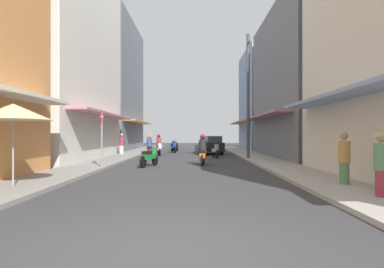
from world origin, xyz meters
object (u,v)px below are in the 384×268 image
object	(u,v)px
motorbike_white	(159,146)
parked_car	(211,145)
pedestrian_midway	(382,161)
vendor_umbrella	(13,112)
motorbike_red	(150,147)
utility_pole	(248,95)
motorbike_blue	(174,147)
pedestrian_crossing	(344,160)
motorbike_silver	(215,150)
motorbike_black	(175,146)
motorbike_green	(150,156)
motorbike_orange	(203,151)
street_sign_no_entry	(102,131)
pedestrian_far	(122,144)

from	to	relation	value
motorbike_white	parked_car	bearing A→B (deg)	28.14
pedestrian_midway	vendor_umbrella	distance (m)	9.58
motorbike_red	utility_pole	bearing A→B (deg)	-14.15
motorbike_blue	pedestrian_crossing	xyz separation A→B (m)	(6.18, -18.89, 0.31)
pedestrian_crossing	motorbike_silver	bearing A→B (deg)	103.01
motorbike_white	vendor_umbrella	distance (m)	15.86
motorbike_black	vendor_umbrella	bearing A→B (deg)	-97.96
motorbike_blue	pedestrian_crossing	size ratio (longest dim) A/B	1.09
pedestrian_midway	motorbike_green	bearing A→B (deg)	127.68
motorbike_silver	pedestrian_midway	xyz separation A→B (m)	(2.93, -14.77, 0.44)
motorbike_orange	pedestrian_midway	xyz separation A→B (m)	(3.91, -9.29, 0.24)
motorbike_silver	utility_pole	world-z (taller)	utility_pole
motorbike_red	motorbike_orange	size ratio (longest dim) A/B	1.00
motorbike_white	motorbike_black	bearing A→B (deg)	83.59
motorbike_silver	motorbike_white	size ratio (longest dim) A/B	1.01
motorbike_red	vendor_umbrella	xyz separation A→B (m)	(-2.02, -13.07, 1.49)
motorbike_orange	utility_pole	bearing A→B (deg)	51.69
motorbike_green	pedestrian_crossing	bearing A→B (deg)	-44.65
motorbike_black	parked_car	size ratio (longest dim) A/B	0.41
motorbike_blue	motorbike_red	world-z (taller)	motorbike_red
parked_car	vendor_umbrella	distance (m)	18.88
motorbike_black	motorbike_white	xyz separation A→B (m)	(-0.78, -6.99, 0.20)
motorbike_black	pedestrian_crossing	distance (m)	22.99
motorbike_silver	motorbike_orange	size ratio (longest dim) A/B	1.00
pedestrian_crossing	motorbike_black	bearing A→B (deg)	105.76
motorbike_white	pedestrian_crossing	world-z (taller)	pedestrian_crossing
motorbike_black	street_sign_no_entry	world-z (taller)	street_sign_no_entry
motorbike_black	vendor_umbrella	xyz separation A→B (m)	(-3.16, -22.60, 1.69)
motorbike_green	vendor_umbrella	bearing A→B (deg)	-112.49
motorbike_red	motorbike_orange	distance (m)	6.30
motorbike_red	motorbike_white	size ratio (longest dim) A/B	1.01
motorbike_white	pedestrian_midway	size ratio (longest dim) A/B	1.07
motorbike_red	street_sign_no_entry	distance (m)	7.73
pedestrian_far	vendor_umbrella	xyz separation A→B (m)	(0.40, -15.54, 1.36)
motorbike_orange	pedestrian_far	size ratio (longest dim) A/B	1.09
motorbike_white	pedestrian_far	distance (m)	2.78
motorbike_silver	motorbike_orange	xyz separation A→B (m)	(-0.98, -5.48, 0.20)
pedestrian_far	street_sign_no_entry	distance (m)	10.19
motorbike_blue	motorbike_green	xyz separation A→B (m)	(-0.36, -12.43, 0.00)
motorbike_blue	pedestrian_midway	world-z (taller)	pedestrian_midway
motorbike_blue	motorbike_orange	bearing A→B (deg)	-79.01
pedestrian_far	motorbike_orange	bearing A→B (deg)	-52.81
motorbike_silver	pedestrian_far	size ratio (longest dim) A/B	1.09
motorbike_blue	pedestrian_far	distance (m)	5.28
motorbike_blue	street_sign_no_entry	bearing A→B (deg)	-99.36
motorbike_green	motorbike_white	bearing A→B (deg)	93.25
motorbike_blue	motorbike_red	xyz separation A→B (m)	(-1.21, -6.29, 0.20)
motorbike_silver	motorbike_black	xyz separation A→B (m)	(-3.29, 9.33, 0.00)
motorbike_green	street_sign_no_entry	world-z (taller)	street_sign_no_entry
motorbike_green	utility_pole	bearing A→B (deg)	39.49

